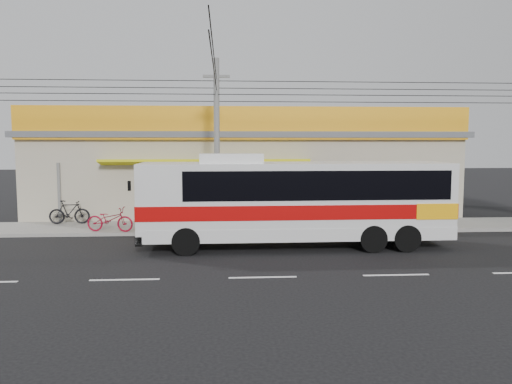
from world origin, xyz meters
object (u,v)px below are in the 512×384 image
motorbike_red (110,219)px  utility_pole (216,90)px  coach_bus (300,197)px  motorbike_dark (69,212)px

motorbike_red → utility_pole: 7.14m
coach_bus → motorbike_dark: size_ratio=6.20×
motorbike_red → motorbike_dark: (-2.36, 2.20, 0.03)m
utility_pole → motorbike_dark: bearing=158.8°
coach_bus → motorbike_red: (-7.73, 3.02, -1.22)m
motorbike_dark → utility_pole: utility_pole is taller
motorbike_red → utility_pole: utility_pole is taller
motorbike_red → motorbike_dark: 3.22m
coach_bus → motorbike_red: 8.39m
utility_pole → coach_bus: bearing=-38.8°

